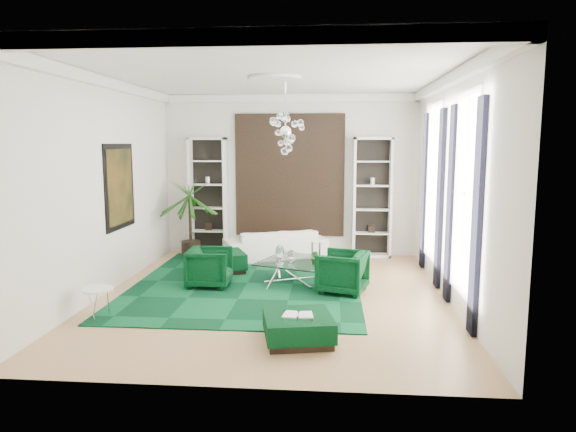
# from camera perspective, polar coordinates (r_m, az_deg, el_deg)

# --- Properties ---
(floor) EXTENTS (6.00, 7.00, 0.02)m
(floor) POSITION_cam_1_polar(r_m,az_deg,el_deg) (9.17, -1.56, -8.81)
(floor) COLOR tan
(floor) RESTS_ON ground
(ceiling) EXTENTS (6.00, 7.00, 0.02)m
(ceiling) POSITION_cam_1_polar(r_m,az_deg,el_deg) (8.86, -1.66, 15.57)
(ceiling) COLOR white
(ceiling) RESTS_ON ground
(wall_back) EXTENTS (6.00, 0.02, 3.80)m
(wall_back) POSITION_cam_1_polar(r_m,az_deg,el_deg) (12.30, 0.20, 4.55)
(wall_back) COLOR silver
(wall_back) RESTS_ON ground
(wall_front) EXTENTS (6.00, 0.02, 3.80)m
(wall_front) POSITION_cam_1_polar(r_m,az_deg,el_deg) (5.36, -5.76, -0.03)
(wall_front) COLOR silver
(wall_front) RESTS_ON ground
(wall_left) EXTENTS (0.02, 7.00, 3.80)m
(wall_left) POSITION_cam_1_polar(r_m,az_deg,el_deg) (9.62, -19.75, 3.10)
(wall_left) COLOR silver
(wall_left) RESTS_ON ground
(wall_right) EXTENTS (0.02, 7.00, 3.80)m
(wall_right) POSITION_cam_1_polar(r_m,az_deg,el_deg) (8.99, 17.85, 2.88)
(wall_right) COLOR silver
(wall_right) RESTS_ON ground
(crown_molding) EXTENTS (6.00, 7.00, 0.18)m
(crown_molding) POSITION_cam_1_polar(r_m,az_deg,el_deg) (8.84, -1.66, 14.86)
(crown_molding) COLOR white
(crown_molding) RESTS_ON ceiling
(ceiling_medallion) EXTENTS (0.90, 0.90, 0.05)m
(ceiling_medallion) POSITION_cam_1_polar(r_m,az_deg,el_deg) (9.15, -1.44, 15.08)
(ceiling_medallion) COLOR white
(ceiling_medallion) RESTS_ON ceiling
(tapestry) EXTENTS (2.50, 0.06, 2.80)m
(tapestry) POSITION_cam_1_polar(r_m,az_deg,el_deg) (12.25, 0.18, 4.53)
(tapestry) COLOR black
(tapestry) RESTS_ON wall_back
(shelving_left) EXTENTS (0.90, 0.38, 2.80)m
(shelving_left) POSITION_cam_1_polar(r_m,az_deg,el_deg) (12.45, -8.86, 2.19)
(shelving_left) COLOR white
(shelving_left) RESTS_ON floor
(shelving_right) EXTENTS (0.90, 0.38, 2.80)m
(shelving_right) POSITION_cam_1_polar(r_m,az_deg,el_deg) (12.14, 9.34, 2.03)
(shelving_right) COLOR white
(shelving_right) RESTS_ON floor
(painting) EXTENTS (0.04, 1.30, 1.60)m
(painting) POSITION_cam_1_polar(r_m,az_deg,el_deg) (10.16, -18.14, 3.13)
(painting) COLOR black
(painting) RESTS_ON wall_left
(window_near) EXTENTS (0.03, 1.10, 2.90)m
(window_near) POSITION_cam_1_polar(r_m,az_deg,el_deg) (8.12, 19.13, 2.30)
(window_near) COLOR white
(window_near) RESTS_ON wall_right
(curtain_near_a) EXTENTS (0.07, 0.30, 3.25)m
(curtain_near_a) POSITION_cam_1_polar(r_m,az_deg,el_deg) (7.39, 20.26, -0.23)
(curtain_near_a) COLOR black
(curtain_near_a) RESTS_ON floor
(curtain_near_b) EXTENTS (0.07, 0.30, 3.25)m
(curtain_near_b) POSITION_cam_1_polar(r_m,az_deg,el_deg) (8.89, 17.60, 1.21)
(curtain_near_b) COLOR black
(curtain_near_b) RESTS_ON floor
(window_far) EXTENTS (0.03, 1.10, 2.90)m
(window_far) POSITION_cam_1_polar(r_m,az_deg,el_deg) (10.45, 15.89, 3.62)
(window_far) COLOR white
(window_far) RESTS_ON wall_right
(curtain_far_a) EXTENTS (0.07, 0.30, 3.25)m
(curtain_far_a) POSITION_cam_1_polar(r_m,az_deg,el_deg) (9.70, 16.51, 1.80)
(curtain_far_a) COLOR black
(curtain_far_a) RESTS_ON floor
(curtain_far_b) EXTENTS (0.07, 0.30, 3.25)m
(curtain_far_b) POSITION_cam_1_polar(r_m,az_deg,el_deg) (11.23, 14.91, 2.66)
(curtain_far_b) COLOR black
(curtain_far_b) RESTS_ON floor
(rug) EXTENTS (4.20, 5.00, 0.02)m
(rug) POSITION_cam_1_polar(r_m,az_deg,el_deg) (9.89, -4.53, -7.46)
(rug) COLOR black
(rug) RESTS_ON floor
(sofa) EXTENTS (2.49, 1.72, 0.68)m
(sofa) POSITION_cam_1_polar(r_m,az_deg,el_deg) (11.91, -1.40, -3.15)
(sofa) COLOR white
(sofa) RESTS_ON floor
(armchair_left) EXTENTS (0.82, 0.80, 0.72)m
(armchair_left) POSITION_cam_1_polar(r_m,az_deg,el_deg) (9.73, -8.71, -5.65)
(armchair_left) COLOR black
(armchair_left) RESTS_ON floor
(armchair_right) EXTENTS (1.02, 1.01, 0.75)m
(armchair_right) POSITION_cam_1_polar(r_m,az_deg,el_deg) (9.26, 6.05, -6.21)
(armchair_right) COLOR black
(armchair_right) RESTS_ON floor
(coffee_table) EXTENTS (1.66, 1.66, 0.44)m
(coffee_table) POSITION_cam_1_polar(r_m,az_deg,el_deg) (9.85, 1.10, -6.23)
(coffee_table) COLOR white
(coffee_table) RESTS_ON floor
(ottoman_side) EXTENTS (1.24, 1.24, 0.42)m
(ottoman_side) POSITION_cam_1_polar(r_m,az_deg,el_deg) (10.80, -7.53, -5.09)
(ottoman_side) COLOR black
(ottoman_side) RESTS_ON floor
(ottoman_front) EXTENTS (1.06, 1.06, 0.36)m
(ottoman_front) POSITION_cam_1_polar(r_m,az_deg,el_deg) (7.09, 1.13, -12.35)
(ottoman_front) COLOR black
(ottoman_front) RESTS_ON floor
(book) EXTENTS (0.41, 0.27, 0.03)m
(book) POSITION_cam_1_polar(r_m,az_deg,el_deg) (7.02, 1.14, -10.87)
(book) COLOR white
(book) RESTS_ON ottoman_front
(side_table) EXTENTS (0.55, 0.55, 0.45)m
(side_table) POSITION_cam_1_polar(r_m,az_deg,el_deg) (8.48, -20.31, -9.10)
(side_table) COLOR white
(side_table) RESTS_ON floor
(palm) EXTENTS (1.71, 1.71, 2.39)m
(palm) POSITION_cam_1_polar(r_m,az_deg,el_deg) (12.08, -10.85, 0.97)
(palm) COLOR #1D5014
(palm) RESTS_ON floor
(chandelier) EXTENTS (0.85, 0.85, 0.76)m
(chandelier) POSITION_cam_1_polar(r_m,az_deg,el_deg) (9.15, -0.27, 9.30)
(chandelier) COLOR white
(chandelier) RESTS_ON ceiling
(table_plant) EXTENTS (0.17, 0.16, 0.25)m
(table_plant) POSITION_cam_1_polar(r_m,az_deg,el_deg) (9.49, 2.95, -4.62)
(table_plant) COLOR #1D5014
(table_plant) RESTS_ON coffee_table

